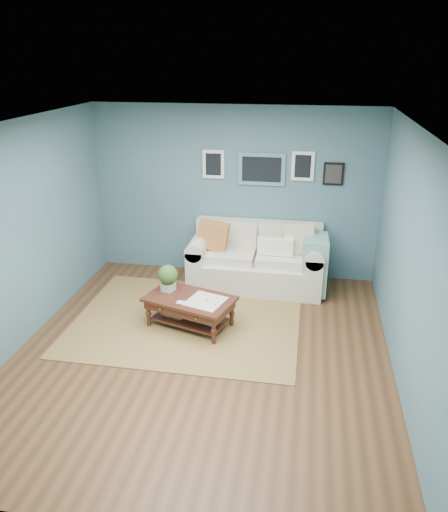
# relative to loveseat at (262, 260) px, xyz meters

# --- Properties ---
(room_shell) EXTENTS (5.00, 5.02, 2.70)m
(room_shell) POSITION_rel_loveseat_xyz_m (-0.50, -1.97, 0.92)
(room_shell) COLOR brown
(room_shell) RESTS_ON ground
(area_rug) EXTENTS (3.04, 2.43, 0.01)m
(area_rug) POSITION_rel_loveseat_xyz_m (-0.89, -1.29, -0.43)
(area_rug) COLOR brown
(area_rug) RESTS_ON ground
(loveseat) EXTENTS (2.09, 0.95, 1.07)m
(loveseat) POSITION_rel_loveseat_xyz_m (0.00, 0.00, 0.00)
(loveseat) COLOR beige
(loveseat) RESTS_ON ground
(coffee_table) EXTENTS (1.28, 0.97, 0.79)m
(coffee_table) POSITION_rel_loveseat_xyz_m (-0.86, -1.40, -0.08)
(coffee_table) COLOR #341310
(coffee_table) RESTS_ON ground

